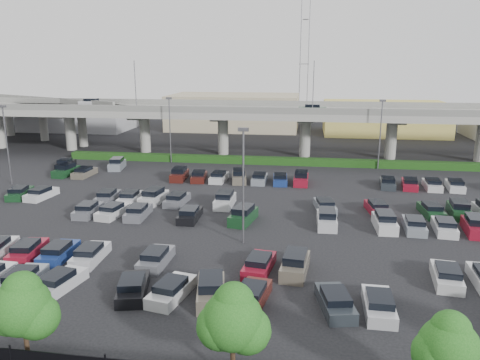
% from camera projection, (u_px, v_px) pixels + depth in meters
% --- Properties ---
extents(ground, '(280.00, 280.00, 0.00)m').
position_uv_depth(ground, '(253.00, 214.00, 49.34)').
color(ground, black).
extents(overpass, '(150.00, 13.00, 15.80)m').
position_uv_depth(overpass, '(274.00, 115.00, 78.34)').
color(overpass, gray).
rests_on(overpass, ground).
extents(on_ramp, '(50.93, 30.13, 8.80)m').
position_uv_depth(on_ramp, '(26.00, 105.00, 96.13)').
color(on_ramp, gray).
rests_on(on_ramp, ground).
extents(hedge, '(66.00, 1.60, 1.10)m').
position_uv_depth(hedge, '(272.00, 161.00, 73.18)').
color(hedge, '#143810').
rests_on(hedge, ground).
extents(tree_row, '(65.07, 3.66, 5.94)m').
position_uv_depth(tree_row, '(206.00, 317.00, 22.93)').
color(tree_row, '#332316').
rests_on(tree_row, ground).
extents(parked_cars, '(63.17, 41.67, 1.67)m').
position_uv_depth(parked_cars, '(249.00, 219.00, 46.01)').
color(parked_cars, gray).
rests_on(parked_cars, ground).
extents(light_poles, '(66.90, 48.38, 10.30)m').
position_uv_depth(light_poles, '(218.00, 152.00, 50.28)').
color(light_poles, '#535258').
rests_on(light_poles, ground).
extents(distant_buildings, '(138.00, 24.00, 9.00)m').
position_uv_depth(distant_buildings, '(339.00, 115.00, 105.98)').
color(distant_buildings, gray).
rests_on(distant_buildings, ground).
extents(comm_tower, '(2.40, 2.40, 30.00)m').
position_uv_depth(comm_tower, '(304.00, 61.00, 115.89)').
color(comm_tower, '#535258').
rests_on(comm_tower, ground).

